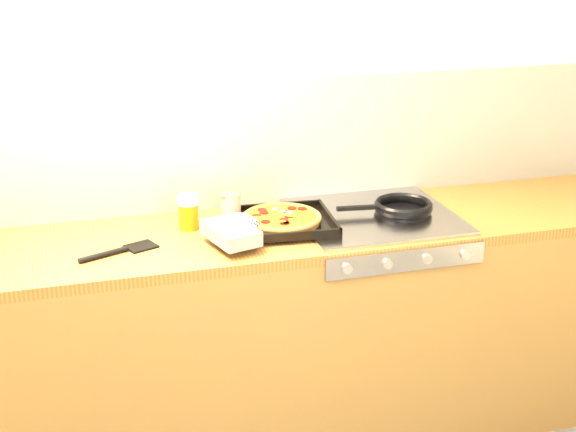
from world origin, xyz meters
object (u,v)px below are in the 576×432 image
object	(u,v)px
frying_pan	(402,207)
juice_glass	(188,212)
pizza_on_tray	(267,222)
tomato_can	(231,208)

from	to	relation	value
frying_pan	juice_glass	bearing A→B (deg)	173.42
pizza_on_tray	juice_glass	world-z (taller)	juice_glass
frying_pan	tomato_can	bearing A→B (deg)	169.56
pizza_on_tray	tomato_can	world-z (taller)	tomato_can
pizza_on_tray	tomato_can	distance (m)	0.18
pizza_on_tray	juice_glass	distance (m)	0.30
frying_pan	juice_glass	size ratio (longest dim) A/B	3.00
frying_pan	tomato_can	distance (m)	0.66
pizza_on_tray	tomato_can	xyz separation A→B (m)	(-0.10, 0.15, 0.01)
frying_pan	juice_glass	distance (m)	0.82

